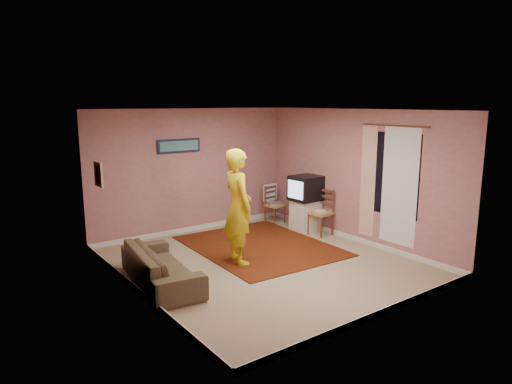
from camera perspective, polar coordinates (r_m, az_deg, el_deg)
ground at (r=7.96m, az=0.88°, el=-8.85°), size 5.00×5.00×0.00m
wall_back at (r=9.70m, az=-8.00°, el=2.62°), size 4.50×0.02×2.60m
wall_front at (r=5.86m, az=15.77°, el=-3.35°), size 4.50×0.02×2.60m
wall_left at (r=6.54m, az=-15.06°, el=-1.81°), size 0.02×5.00×2.60m
wall_right at (r=9.12m, az=12.29°, el=1.93°), size 0.02×5.00×2.60m
ceiling at (r=7.48m, az=0.94°, el=10.21°), size 4.50×5.00×0.02m
baseboard_back at (r=9.95m, az=-7.78°, el=-4.52°), size 4.50×0.02×0.10m
baseboard_front at (r=6.29m, az=15.08°, el=-14.43°), size 4.50×0.02×0.10m
baseboard_left at (r=6.93m, az=-14.45°, el=-11.92°), size 0.02×5.00×0.10m
baseboard_right at (r=9.39m, az=11.93°, el=-5.62°), size 0.02×5.00×0.10m
window at (r=8.53m, az=16.80°, el=2.10°), size 0.01×1.10×1.50m
curtain_sheer at (r=8.47m, az=17.47°, el=0.62°), size 0.01×0.75×2.10m
curtain_floral at (r=8.88m, az=13.81°, el=1.29°), size 0.01×0.35×2.10m
curtain_rod at (r=8.41m, az=16.96°, el=7.93°), size 0.02×1.40×0.02m
picture_back at (r=9.47m, az=-9.60°, el=5.72°), size 0.95×0.04×0.28m
picture_left at (r=8.00m, az=-19.07°, el=2.11°), size 0.04×0.38×0.42m
area_rug at (r=8.83m, az=0.47°, el=-6.74°), size 2.47×3.03×0.02m
tv_cabinet at (r=9.85m, az=6.20°, el=-2.93°), size 0.53×0.48×0.67m
crt_tv at (r=9.72m, az=6.25°, el=0.49°), size 0.64×0.57×0.53m
chair_a at (r=10.38m, az=2.40°, el=-1.10°), size 0.42×0.41×0.46m
dvd_player at (r=10.40m, az=2.40°, el=-1.40°), size 0.39×0.33×0.06m
blue_throw at (r=10.50m, az=1.76°, el=-0.03°), size 0.36×0.05×0.38m
chair_b at (r=9.54m, az=8.08°, el=-1.93°), size 0.44×0.46×0.52m
game_console at (r=9.56m, az=8.07°, el=-2.36°), size 0.23×0.20×0.04m
sofa at (r=7.16m, az=-11.80°, el=-9.02°), size 0.99×2.02×0.57m
person at (r=7.72m, az=-2.26°, el=-1.85°), size 0.59×0.79×1.97m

